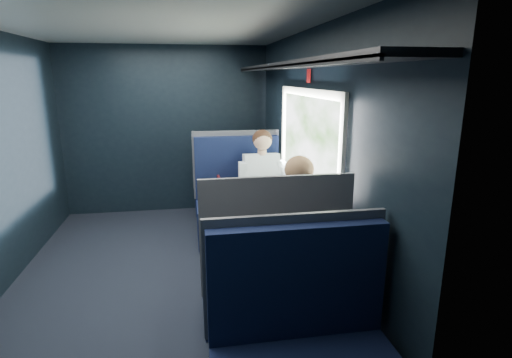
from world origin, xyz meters
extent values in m
cube|color=black|center=(0.00, 0.00, -0.01)|extent=(2.80, 4.20, 0.01)
cube|color=black|center=(1.45, 0.00, 1.15)|extent=(0.10, 4.20, 2.30)
cube|color=black|center=(0.00, 2.15, 1.15)|extent=(2.80, 0.10, 2.30)
cube|color=black|center=(0.00, -2.15, 1.15)|extent=(2.80, 0.10, 2.30)
cube|color=silver|center=(0.00, 0.00, 2.35)|extent=(2.80, 4.20, 0.10)
cube|color=#E8E8CA|center=(1.38, 0.00, 1.74)|extent=(0.03, 1.84, 0.07)
cube|color=#E8E8CA|center=(1.38, 0.00, 0.90)|extent=(0.03, 1.84, 0.07)
cube|color=#E8E8CA|center=(1.38, -0.89, 1.32)|extent=(0.03, 0.07, 0.78)
cube|color=#E8E8CA|center=(1.38, 0.89, 1.32)|extent=(0.03, 0.07, 0.78)
cube|color=black|center=(1.22, 0.00, 1.98)|extent=(0.36, 4.10, 0.04)
cube|color=black|center=(1.05, 0.00, 1.96)|extent=(0.02, 4.10, 0.03)
cube|color=red|center=(1.38, 0.00, 1.89)|extent=(0.01, 0.10, 0.12)
cylinder|color=#54565E|center=(0.88, 0.00, 0.35)|extent=(0.08, 0.08, 0.70)
cube|color=silver|center=(1.06, 0.00, 0.72)|extent=(0.62, 1.00, 0.04)
cube|color=#0B1333|center=(0.85, 0.78, 0.23)|extent=(1.00, 0.50, 0.45)
cube|color=#0B1333|center=(0.85, 1.08, 0.82)|extent=(1.00, 0.10, 0.75)
cube|color=#54565E|center=(0.85, 1.14, 0.85)|extent=(1.04, 0.03, 0.82)
cube|color=#54565E|center=(0.85, 0.73, 0.55)|extent=(0.06, 0.40, 0.20)
cube|color=#4E1013|center=(0.61, 0.81, 0.58)|extent=(0.43, 0.32, 0.27)
cylinder|color=#4E1013|center=(0.61, 0.81, 0.77)|extent=(0.09, 0.16, 0.03)
cylinder|color=silver|center=(0.80, 0.63, 0.56)|extent=(0.08, 0.08, 0.23)
cylinder|color=blue|center=(0.80, 0.63, 0.70)|extent=(0.05, 0.05, 0.05)
cube|color=#0B1333|center=(0.85, -0.78, 0.23)|extent=(1.00, 0.50, 0.45)
cube|color=#0B1333|center=(0.85, -1.08, 0.82)|extent=(1.00, 0.10, 0.75)
cube|color=#54565E|center=(0.85, -1.14, 0.85)|extent=(1.04, 0.03, 0.82)
cube|color=#54565E|center=(0.85, -0.73, 0.55)|extent=(0.06, 0.40, 0.20)
cube|color=#0B1333|center=(0.85, 1.88, 0.23)|extent=(1.00, 0.40, 0.45)
cube|color=#0B1333|center=(0.85, 1.64, 0.78)|extent=(1.00, 0.10, 0.66)
cube|color=#54565E|center=(0.85, 1.59, 0.80)|extent=(1.04, 0.03, 0.72)
cube|color=#0B1333|center=(0.85, -1.64, 0.78)|extent=(1.00, 0.10, 0.66)
cube|color=#54565E|center=(0.85, -1.59, 0.80)|extent=(1.04, 0.03, 0.72)
cube|color=black|center=(1.10, 0.64, 0.53)|extent=(0.36, 0.44, 0.16)
cube|color=black|center=(1.10, 0.44, 0.23)|extent=(0.32, 0.12, 0.45)
cube|color=white|center=(1.10, 0.80, 0.78)|extent=(0.40, 0.29, 0.53)
cylinder|color=#D8A88C|center=(1.10, 0.76, 1.06)|extent=(0.10, 0.10, 0.06)
sphere|color=#D8A88C|center=(1.10, 0.74, 1.20)|extent=(0.21, 0.21, 0.21)
sphere|color=#382114|center=(1.10, 0.76, 1.21)|extent=(0.22, 0.22, 0.22)
cube|color=white|center=(0.88, 0.76, 0.78)|extent=(0.09, 0.12, 0.34)
cube|color=white|center=(1.32, 0.76, 0.78)|extent=(0.09, 0.12, 0.34)
cube|color=black|center=(1.10, -0.64, 0.53)|extent=(0.36, 0.44, 0.16)
cube|color=black|center=(1.10, -0.44, 0.23)|extent=(0.32, 0.12, 0.45)
cube|color=black|center=(1.10, -0.80, 0.78)|extent=(0.40, 0.29, 0.53)
cylinder|color=#D8A88C|center=(1.10, -0.76, 1.06)|extent=(0.10, 0.10, 0.06)
sphere|color=#D8A88C|center=(1.10, -0.74, 1.20)|extent=(0.21, 0.21, 0.21)
sphere|color=#AC7C50|center=(1.10, -0.76, 1.21)|extent=(0.22, 0.22, 0.22)
cube|color=black|center=(0.88, -0.76, 0.78)|extent=(0.09, 0.12, 0.34)
cube|color=black|center=(1.32, -0.76, 0.78)|extent=(0.09, 0.12, 0.34)
cube|color=#AC7C50|center=(1.10, -0.86, 0.90)|extent=(0.26, 0.07, 0.36)
cube|color=white|center=(0.91, -0.11, 0.74)|extent=(0.69, 0.88, 0.01)
cube|color=silver|center=(1.31, 0.09, 0.75)|extent=(0.25, 0.31, 0.01)
cube|color=silver|center=(1.41, 0.09, 0.86)|extent=(0.05, 0.29, 0.20)
cube|color=black|center=(1.40, 0.09, 0.86)|extent=(0.04, 0.25, 0.16)
cylinder|color=silver|center=(1.33, 0.27, 0.82)|extent=(0.06, 0.06, 0.17)
cylinder|color=blue|center=(1.33, 0.27, 0.93)|extent=(0.03, 0.03, 0.04)
cylinder|color=white|center=(1.24, 0.44, 0.78)|extent=(0.07, 0.07, 0.09)
camera|label=1|loc=(0.29, -3.58, 1.89)|focal=28.00mm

